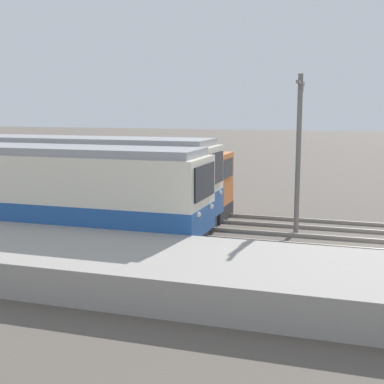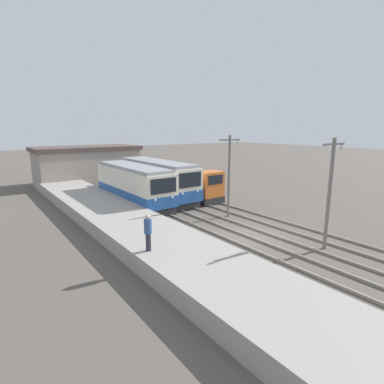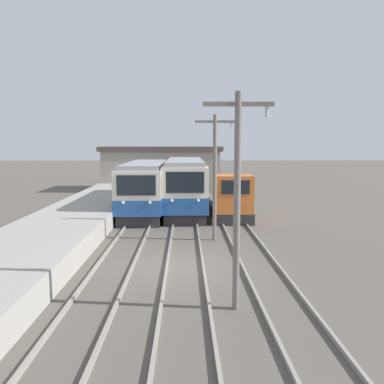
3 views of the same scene
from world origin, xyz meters
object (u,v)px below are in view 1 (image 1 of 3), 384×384
shunting_locomotive (175,191)px  catenary_mast_mid (299,147)px  commuter_train_center (91,185)px  commuter_train_left (71,198)px

shunting_locomotive → catenary_mast_mid: size_ratio=0.90×
commuter_train_center → shunting_locomotive: bearing=-42.2°
commuter_train_left → commuter_train_center: size_ratio=0.95×
commuter_train_left → catenary_mast_mid: (4.31, -7.83, 1.80)m
commuter_train_left → shunting_locomotive: 6.17m
commuter_train_left → shunting_locomotive: (5.80, -2.04, -0.48)m
commuter_train_center → catenary_mast_mid: catenary_mast_mid is taller
shunting_locomotive → commuter_train_left: bearing=160.6°
commuter_train_left → shunting_locomotive: size_ratio=1.85×
shunting_locomotive → catenary_mast_mid: bearing=-104.4°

